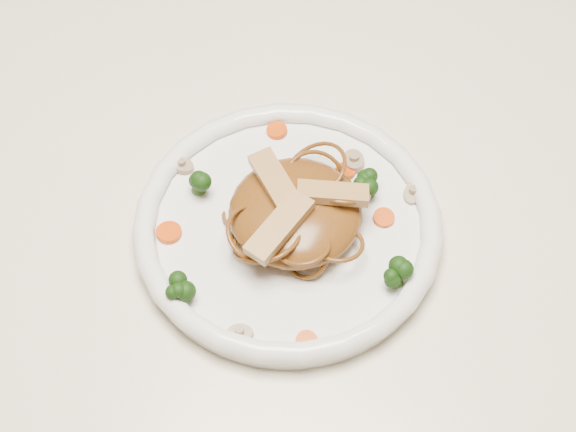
# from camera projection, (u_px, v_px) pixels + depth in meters

# --- Properties ---
(table) EXTENTS (1.20, 0.80, 0.75)m
(table) POSITION_uv_depth(u_px,v_px,m) (273.00, 285.00, 0.87)
(table) COLOR beige
(table) RESTS_ON ground
(plate) EXTENTS (0.28, 0.28, 0.02)m
(plate) POSITION_uv_depth(u_px,v_px,m) (288.00, 230.00, 0.78)
(plate) COLOR white
(plate) RESTS_ON table
(noodle_mound) EXTENTS (0.12, 0.12, 0.04)m
(noodle_mound) POSITION_uv_depth(u_px,v_px,m) (295.00, 212.00, 0.76)
(noodle_mound) COLOR brown
(noodle_mound) RESTS_ON plate
(chicken_a) EXTENTS (0.06, 0.03, 0.01)m
(chicken_a) POSITION_uv_depth(u_px,v_px,m) (333.00, 193.00, 0.74)
(chicken_a) COLOR tan
(chicken_a) RESTS_ON noodle_mound
(chicken_b) EXTENTS (0.06, 0.07, 0.01)m
(chicken_b) POSITION_uv_depth(u_px,v_px,m) (276.00, 182.00, 0.75)
(chicken_b) COLOR tan
(chicken_b) RESTS_ON noodle_mound
(chicken_c) EXTENTS (0.05, 0.07, 0.01)m
(chicken_c) POSITION_uv_depth(u_px,v_px,m) (280.00, 227.00, 0.72)
(chicken_c) COLOR tan
(chicken_c) RESTS_ON noodle_mound
(broccoli_0) EXTENTS (0.03, 0.03, 0.03)m
(broccoli_0) POSITION_uv_depth(u_px,v_px,m) (369.00, 184.00, 0.78)
(broccoli_0) COLOR #14370B
(broccoli_0) RESTS_ON plate
(broccoli_1) EXTENTS (0.04, 0.04, 0.03)m
(broccoli_1) POSITION_uv_depth(u_px,v_px,m) (197.00, 179.00, 0.78)
(broccoli_1) COLOR #14370B
(broccoli_1) RESTS_ON plate
(broccoli_2) EXTENTS (0.03, 0.03, 0.03)m
(broccoli_2) POSITION_uv_depth(u_px,v_px,m) (179.00, 289.00, 0.72)
(broccoli_2) COLOR #14370B
(broccoli_2) RESTS_ON plate
(broccoli_3) EXTENTS (0.03, 0.03, 0.03)m
(broccoli_3) POSITION_uv_depth(u_px,v_px,m) (397.00, 273.00, 0.73)
(broccoli_3) COLOR #14370B
(broccoli_3) RESTS_ON plate
(carrot_0) EXTENTS (0.02, 0.02, 0.00)m
(carrot_0) POSITION_uv_depth(u_px,v_px,m) (345.00, 171.00, 0.80)
(carrot_0) COLOR #D54507
(carrot_0) RESTS_ON plate
(carrot_1) EXTENTS (0.03, 0.03, 0.00)m
(carrot_1) POSITION_uv_depth(u_px,v_px,m) (169.00, 232.00, 0.77)
(carrot_1) COLOR #D54507
(carrot_1) RESTS_ON plate
(carrot_2) EXTENTS (0.02, 0.02, 0.00)m
(carrot_2) POSITION_uv_depth(u_px,v_px,m) (384.00, 218.00, 0.77)
(carrot_2) COLOR #D54507
(carrot_2) RESTS_ON plate
(carrot_3) EXTENTS (0.02, 0.02, 0.00)m
(carrot_3) POSITION_uv_depth(u_px,v_px,m) (277.00, 131.00, 0.83)
(carrot_3) COLOR #D54507
(carrot_3) RESTS_ON plate
(carrot_4) EXTENTS (0.02, 0.02, 0.00)m
(carrot_4) POSITION_uv_depth(u_px,v_px,m) (307.00, 341.00, 0.71)
(carrot_4) COLOR #D54507
(carrot_4) RESTS_ON plate
(mushroom_0) EXTENTS (0.03, 0.03, 0.01)m
(mushroom_0) POSITION_uv_depth(u_px,v_px,m) (240.00, 333.00, 0.71)
(mushroom_0) COLOR tan
(mushroom_0) RESTS_ON plate
(mushroom_1) EXTENTS (0.03, 0.03, 0.01)m
(mushroom_1) POSITION_uv_depth(u_px,v_px,m) (413.00, 193.00, 0.79)
(mushroom_1) COLOR tan
(mushroom_1) RESTS_ON plate
(mushroom_2) EXTENTS (0.03, 0.03, 0.01)m
(mushroom_2) POSITION_uv_depth(u_px,v_px,m) (182.00, 166.00, 0.81)
(mushroom_2) COLOR tan
(mushroom_2) RESTS_ON plate
(mushroom_3) EXTENTS (0.04, 0.04, 0.01)m
(mushroom_3) POSITION_uv_depth(u_px,v_px,m) (354.00, 161.00, 0.81)
(mushroom_3) COLOR tan
(mushroom_3) RESTS_ON plate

